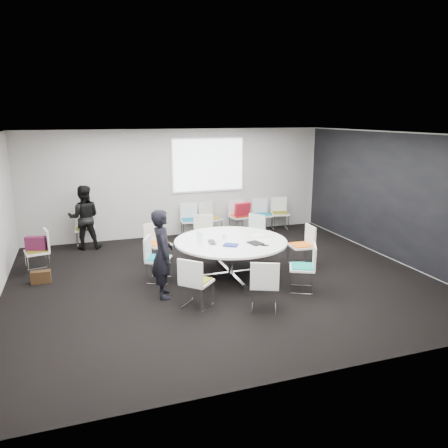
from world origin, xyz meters
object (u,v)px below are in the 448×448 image
object	(u,v)px
chair_ring_g	(264,294)
chair_ring_h	(302,276)
person_back	(84,217)
chair_ring_d	(158,252)
laptop	(214,242)
chair_back_a	(190,227)
chair_back_b	(211,225)
chair_ring_b	(252,241)
chair_ring_e	(158,267)
chair_back_d	(262,221)
cup	(224,236)
chair_person_back	(86,236)
maroon_bag	(36,243)
chair_back_c	(239,223)
person_main	(163,254)
chair_spare_left	(38,259)
chair_ring_a	(301,254)
chair_ring_f	(196,292)
chair_back_e	(280,219)
conference_table	(231,249)
chair_ring_c	(202,242)
brown_bag	(41,277)

from	to	relation	value
chair_ring_g	chair_ring_h	world-z (taller)	same
person_back	chair_ring_d	bearing A→B (deg)	137.20
laptop	chair_back_a	bearing A→B (deg)	1.41
chair_back_b	chair_ring_b	bearing A→B (deg)	81.79
chair_ring_e	chair_back_d	bearing A→B (deg)	153.09
cup	chair_back_a	bearing A→B (deg)	89.51
chair_person_back	cup	xyz separation A→B (m)	(2.61, -2.85, 0.50)
maroon_bag	laptop	bearing A→B (deg)	-23.68
chair_ring_d	chair_back_c	bearing A→B (deg)	-164.68
chair_ring_e	chair_back_c	size ratio (longest dim) A/B	1.00
chair_ring_d	person_main	distance (m)	1.85
chair_back_c	chair_spare_left	distance (m)	5.25
chair_spare_left	laptop	xyz separation A→B (m)	(3.30, -1.46, 0.47)
chair_spare_left	chair_back_d	bearing A→B (deg)	-86.70
chair_ring_a	laptop	world-z (taller)	chair_ring_a
chair_ring_h	maroon_bag	size ratio (longest dim) A/B	2.20
chair_back_a	chair_back_c	size ratio (longest dim) A/B	1.00
chair_ring_b	chair_back_c	bearing A→B (deg)	-44.04
chair_back_a	person_back	distance (m)	2.69
person_back	person_main	bearing A→B (deg)	115.99
chair_ring_f	maroon_bag	distance (m)	3.75
chair_back_a	maroon_bag	bearing A→B (deg)	30.98
chair_ring_g	chair_spare_left	distance (m)	4.79
chair_ring_g	chair_person_back	xyz separation A→B (m)	(-2.68, 4.71, 0.00)
chair_back_c	person_main	world-z (taller)	person_main
chair_back_e	cup	world-z (taller)	chair_back_e
conference_table	chair_ring_f	xyz separation A→B (m)	(-1.05, -1.24, -0.27)
conference_table	chair_ring_b	bearing A→B (deg)	51.90
maroon_bag	chair_ring_e	bearing A→B (deg)	-29.45
chair_ring_a	chair_ring_h	bearing A→B (deg)	156.30
chair_ring_b	chair_back_b	xyz separation A→B (m)	(-0.47, 1.78, 0.00)
chair_ring_a	chair_ring_b	size ratio (longest dim) A/B	1.00
chair_ring_a	chair_back_b	xyz separation A→B (m)	(-1.10, 2.99, 0.00)
chair_ring_h	person_back	world-z (taller)	person_back
conference_table	chair_person_back	world-z (taller)	chair_person_back
chair_ring_h	chair_spare_left	world-z (taller)	same
chair_ring_a	chair_ring_e	xyz separation A→B (m)	(-3.04, 0.11, 0.00)
person_main	person_back	distance (m)	3.67
person_main	chair_ring_h	bearing A→B (deg)	-98.19
chair_back_c	chair_ring_e	bearing A→B (deg)	38.04
chair_ring_d	chair_back_d	bearing A→B (deg)	-171.12
conference_table	chair_ring_b	world-z (taller)	chair_ring_b
chair_ring_d	chair_back_a	xyz separation A→B (m)	(1.19, 1.89, 0.00)
chair_ring_g	chair_ring_h	xyz separation A→B (m)	(0.99, 0.52, 0.00)
conference_table	chair_ring_g	bearing A→B (deg)	-90.57
chair_ring_c	chair_back_c	world-z (taller)	same
brown_bag	chair_ring_c	bearing A→B (deg)	12.96
cup	person_main	bearing A→B (deg)	-151.08
chair_ring_b	chair_back_b	size ratio (longest dim) A/B	1.00
chair_ring_c	chair_back_c	distance (m)	2.09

